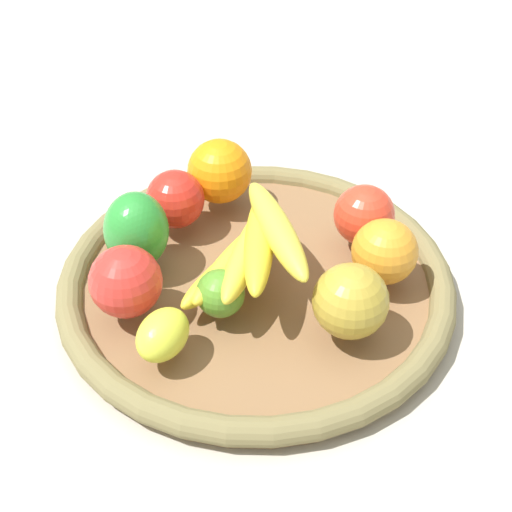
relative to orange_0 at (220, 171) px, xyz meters
name	(u,v)px	position (x,y,z in m)	size (l,w,h in m)	color
ground_plane	(256,293)	(0.06, -0.13, -0.07)	(2.40, 2.40, 0.00)	#B7ADA0
basket	(256,283)	(0.06, -0.13, -0.06)	(0.42, 0.42, 0.03)	brown
orange_0	(220,171)	(0.00, 0.00, 0.00)	(0.08, 0.08, 0.08)	orange
banana_bunch	(251,249)	(0.05, -0.14, 0.00)	(0.15, 0.17, 0.08)	yellow
apple_1	(351,301)	(0.16, -0.20, 0.00)	(0.07, 0.07, 0.07)	#B09431
apple_3	(126,282)	(-0.06, -0.20, 0.00)	(0.07, 0.07, 0.07)	red
orange_1	(385,252)	(0.19, -0.12, 0.00)	(0.07, 0.07, 0.07)	orange
apple_0	(175,199)	(-0.04, -0.05, 0.00)	(0.07, 0.07, 0.07)	red
bell_pepper	(136,230)	(-0.07, -0.13, 0.00)	(0.07, 0.07, 0.08)	green
apple_2	(364,215)	(0.17, -0.06, 0.00)	(0.07, 0.07, 0.07)	red
lemon_0	(163,335)	(-0.01, -0.25, -0.02)	(0.06, 0.04, 0.04)	yellow
lime_0	(220,293)	(0.03, -0.19, -0.01)	(0.05, 0.05, 0.05)	#538E2A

